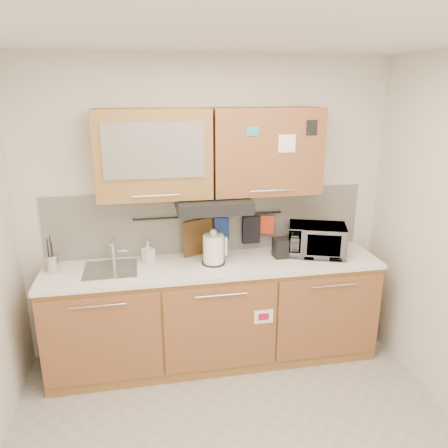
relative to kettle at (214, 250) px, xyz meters
name	(u,v)px	position (x,y,z in m)	size (l,w,h in m)	color
ceiling	(254,27)	(0.01, -1.18, 1.56)	(3.20, 3.20, 0.00)	white
wall_back	(208,210)	(0.01, 0.32, 0.26)	(3.20, 3.20, 0.00)	silver
base_cabinet	(215,317)	(0.01, 0.01, -0.64)	(2.80, 0.64, 0.88)	#AB793C
countertop	(214,265)	(0.01, 0.01, -0.14)	(2.82, 0.62, 0.04)	white
backsplash	(209,221)	(0.01, 0.31, 0.16)	(2.80, 0.02, 0.56)	silver
upper_cabinets	(210,152)	(0.00, 0.14, 0.79)	(1.82, 0.37, 0.70)	#AB793C
range_hood	(213,204)	(0.01, 0.07, 0.38)	(0.60, 0.46, 0.10)	black
sink	(111,269)	(-0.84, 0.03, -0.12)	(0.42, 0.40, 0.26)	silver
utensil_rail	(209,216)	(0.01, 0.27, 0.22)	(0.02, 0.02, 1.30)	black
utensil_crock	(52,263)	(-1.29, 0.07, -0.04)	(0.13, 0.13, 0.30)	silver
kettle	(214,250)	(0.00, 0.00, 0.00)	(0.22, 0.21, 0.30)	white
toaster	(286,247)	(0.65, 0.04, -0.04)	(0.22, 0.14, 0.17)	black
microwave	(317,240)	(0.92, 0.04, 0.01)	(0.49, 0.33, 0.27)	#999999
soap_bottle	(148,252)	(-0.54, 0.13, -0.03)	(0.08, 0.08, 0.18)	#999999
cutting_board	(202,243)	(-0.06, 0.25, -0.02)	(0.36, 0.03, 0.45)	brown
oven_mitt	(222,229)	(0.12, 0.25, 0.10)	(0.12, 0.03, 0.21)	navy
dark_pouch	(251,230)	(0.38, 0.25, 0.07)	(0.16, 0.05, 0.25)	black
pot_holder	(266,225)	(0.52, 0.25, 0.11)	(0.14, 0.02, 0.17)	red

